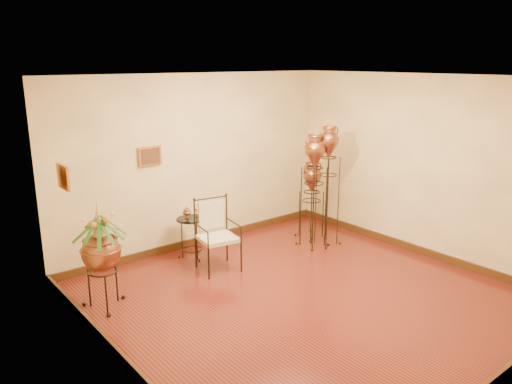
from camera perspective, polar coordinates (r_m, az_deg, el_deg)
ground at (r=6.69m, az=5.44°, el=-11.76°), size 5.00×5.00×0.00m
room_shell at (r=6.12m, az=5.75°, el=2.91°), size 5.02×5.02×2.81m
amphora_tall at (r=8.20m, az=8.19°, el=0.80°), size 0.50×0.50×2.00m
amphora_mid at (r=8.13m, az=6.62°, el=0.21°), size 0.55×0.55×1.88m
amphora_short at (r=8.60m, az=6.37°, el=-0.87°), size 0.43×0.43×1.35m
planter_urn at (r=6.37m, az=-17.33°, el=-6.13°), size 0.91×0.91×1.41m
armchair at (r=7.27m, az=-4.38°, el=-4.99°), size 0.68×0.65×1.05m
side_table at (r=7.82m, az=-7.37°, el=-5.13°), size 0.50×0.50×0.81m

